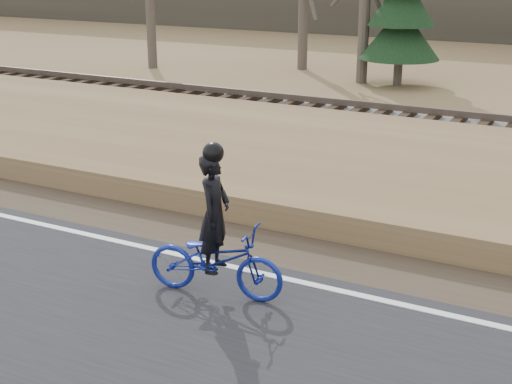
% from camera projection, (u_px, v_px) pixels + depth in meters
% --- Properties ---
extents(ground, '(120.00, 120.00, 0.00)m').
position_uv_depth(ground, '(349.00, 305.00, 8.91)').
color(ground, olive).
rests_on(ground, ground).
extents(edge_line, '(120.00, 0.12, 0.01)m').
position_uv_depth(edge_line, '(354.00, 294.00, 9.05)').
color(edge_line, silver).
rests_on(edge_line, road).
extents(shoulder, '(120.00, 1.60, 0.04)m').
position_uv_depth(shoulder, '(379.00, 268.00, 9.91)').
color(shoulder, '#473A2B').
rests_on(shoulder, ground).
extents(embankment, '(120.00, 5.00, 0.44)m').
position_uv_depth(embankment, '(434.00, 193.00, 12.36)').
color(embankment, olive).
rests_on(embankment, ground).
extents(ballast, '(120.00, 3.00, 0.45)m').
position_uv_depth(ballast, '(478.00, 143.00, 15.55)').
color(ballast, slate).
rests_on(ballast, ground).
extents(railroad, '(120.00, 2.40, 0.29)m').
position_uv_depth(railroad, '(480.00, 129.00, 15.45)').
color(railroad, black).
rests_on(railroad, ballast).
extents(cyclist, '(1.85, 0.88, 2.00)m').
position_uv_depth(cyclist, '(215.00, 249.00, 8.87)').
color(cyclist, navy).
rests_on(cyclist, road).
extents(conifer, '(2.60, 2.60, 5.70)m').
position_uv_depth(conifer, '(402.00, 1.00, 22.60)').
color(conifer, brown).
rests_on(conifer, ground).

